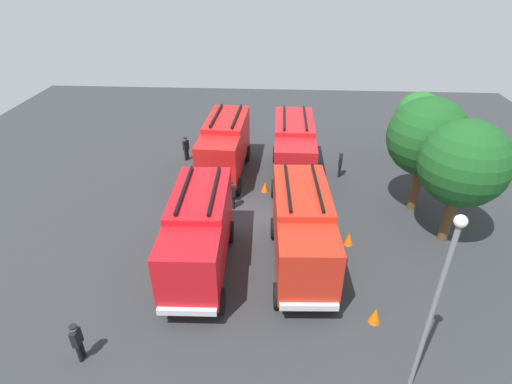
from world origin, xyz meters
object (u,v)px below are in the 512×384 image
at_px(traffic_cone_0, 375,315).
at_px(tree_2, 464,164).
at_px(fire_truck_2, 294,147).
at_px(traffic_cone_2, 349,238).
at_px(lamppost, 436,300).
at_px(firefighter_0, 232,194).
at_px(firefighter_2, 187,185).
at_px(firefighter_4, 77,341).
at_px(firefighter_1, 340,164).
at_px(fire_truck_1, 198,232).
at_px(tree_1, 427,137).
at_px(firefighter_3, 186,147).
at_px(fire_truck_3, 302,229).
at_px(fire_truck_0, 225,145).
at_px(traffic_cone_1, 265,187).
at_px(tree_0, 419,116).

bearing_deg(traffic_cone_0, tree_2, 141.51).
xyz_separation_m(fire_truck_2, traffic_cone_2, (7.27, 2.77, -1.80)).
bearing_deg(lamppost, firefighter_0, -145.94).
bearing_deg(traffic_cone_2, firefighter_2, -113.97).
bearing_deg(firefighter_4, lamppost, 0.63).
relative_size(firefighter_1, lamppost, 0.23).
bearing_deg(fire_truck_1, firefighter_0, 168.72).
distance_m(firefighter_2, lamppost, 16.26).
bearing_deg(tree_1, fire_truck_2, -116.57).
bearing_deg(lamppost, firefighter_1, -177.60).
relative_size(tree_1, traffic_cone_2, 9.39).
bearing_deg(firefighter_3, tree_1, 18.07).
height_order(fire_truck_2, firefighter_0, fire_truck_2).
height_order(firefighter_0, lamppost, lamppost).
relative_size(fire_truck_2, traffic_cone_2, 10.09).
xyz_separation_m(firefighter_1, tree_1, (3.71, 3.86, 3.57)).
bearing_deg(firefighter_3, firefighter_4, -52.62).
height_order(firefighter_1, firefighter_4, firefighter_4).
bearing_deg(firefighter_0, firefighter_4, -20.74).
bearing_deg(traffic_cone_2, firefighter_0, -115.28).
relative_size(fire_truck_3, lamppost, 1.01).
relative_size(fire_truck_1, tree_1, 1.09).
bearing_deg(traffic_cone_0, firefighter_3, -143.30).
distance_m(tree_1, traffic_cone_0, 10.57).
distance_m(traffic_cone_0, lamppost, 4.83).
bearing_deg(fire_truck_0, traffic_cone_1, 53.85).
distance_m(firefighter_4, traffic_cone_0, 11.52).
relative_size(firefighter_4, traffic_cone_2, 2.43).
bearing_deg(firefighter_3, fire_truck_3, -15.81).
height_order(tree_0, traffic_cone_1, tree_0).
bearing_deg(fire_truck_3, traffic_cone_0, 37.99).
relative_size(fire_truck_1, firefighter_4, 4.19).
bearing_deg(tree_1, firefighter_0, -86.15).
height_order(firefighter_3, tree_2, tree_2).
height_order(fire_truck_3, tree_2, tree_2).
xyz_separation_m(fire_truck_0, tree_2, (6.61, 12.40, 2.28)).
relative_size(tree_0, tree_1, 0.76).
distance_m(fire_truck_0, fire_truck_2, 4.56).
xyz_separation_m(fire_truck_0, traffic_cone_2, (7.38, 7.33, -1.80)).
distance_m(fire_truck_3, firefighter_1, 9.77).
xyz_separation_m(tree_2, traffic_cone_1, (-4.38, -9.62, -4.09)).
bearing_deg(firefighter_3, firefighter_1, 29.04).
xyz_separation_m(firefighter_0, firefighter_4, (10.61, -4.46, -0.04)).
bearing_deg(traffic_cone_2, tree_0, 150.10).
height_order(tree_1, tree_2, tree_1).
bearing_deg(firefighter_4, firefighter_2, 84.88).
height_order(fire_truck_1, firefighter_1, fire_truck_1).
xyz_separation_m(fire_truck_1, fire_truck_3, (-0.53, 4.75, 0.00)).
relative_size(firefighter_0, firefighter_3, 1.02).
distance_m(firefighter_4, tree_1, 19.23).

